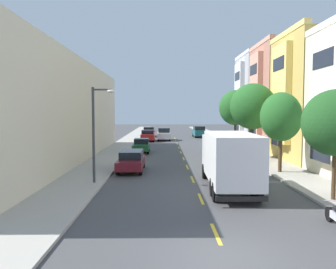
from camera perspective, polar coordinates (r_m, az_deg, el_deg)
The scene contains 21 objects.
ground_plane at distance 40.43m, azimuth 1.93°, elevation -2.47°, with size 160.00×160.00×0.00m, color #424244.
sidewalk_left at distance 38.74m, azimuth -8.49°, elevation -2.68°, with size 3.20×120.00×0.14m, color #A39E93.
sidewalk_right at distance 39.43m, azimuth 12.44°, elevation -2.62°, with size 3.20×120.00×0.14m, color #A39E93.
lane_centerline_dashes at distance 34.97m, azimuth 2.35°, elevation -3.45°, with size 0.14×47.20×0.01m.
townhouse_fourth_terracotta at distance 42.09m, azimuth 23.09°, elevation 5.45°, with size 13.51×8.18×12.11m.
townhouse_fifth_dove_grey at distance 50.02m, azimuth 19.68°, elevation 5.32°, with size 14.42×8.18×12.28m.
apartment_block_opposite at distance 32.37m, azimuth -22.20°, elevation 3.59°, with size 10.00×36.00×8.91m, color beige.
street_tree_nearest at distance 18.40m, azimuth 26.05°, elevation 1.74°, with size 3.17×3.17×5.36m.
street_tree_second at distance 25.51m, azimuth 18.24°, elevation 2.77°, with size 2.89×2.89×5.65m.
street_tree_third at distance 32.90m, azimuth 13.89°, elevation 4.54°, with size 4.19×4.19×6.90m.
street_tree_farthest at distance 40.40m, azimuth 11.12°, elevation 4.38°, with size 3.72×3.72×6.76m.
street_lamp at distance 21.02m, azimuth -11.81°, elevation 1.30°, with size 1.35×0.28×5.74m.
delivery_box_truck at distance 19.68m, azimuth 10.08°, elevation -3.71°, with size 2.61×8.04×3.24m.
parked_pickup_sky at distance 41.08m, azimuth 7.80°, elevation -1.25°, with size 2.12×5.34×1.73m.
parked_pickup_red at distance 51.55m, azimuth -3.34°, elevation -0.20°, with size 2.04×5.31×1.73m.
parked_wagon_burgundy at distance 25.80m, azimuth -6.10°, elevation -4.27°, with size 1.83×4.70×1.50m.
parked_suv_teal at distance 59.82m, azimuth 5.18°, elevation 0.49°, with size 2.09×4.86×1.93m.
parked_hatchback_forest at distance 37.21m, azimuth -4.45°, elevation -1.86°, with size 1.78×4.02×1.50m.
parked_pickup_charcoal at distance 61.22m, azimuth -3.16°, elevation 0.43°, with size 2.01×5.31×1.73m.
parked_hatchback_silver at distance 34.30m, azimuth 9.55°, elevation -2.38°, with size 1.78×4.02×1.50m.
moving_white_sedan at distance 53.08m, azimuth -0.66°, elevation 0.09°, with size 1.95×4.80×1.93m.
Camera 1 is at (-1.90, -10.14, 4.41)m, focal length 36.73 mm.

